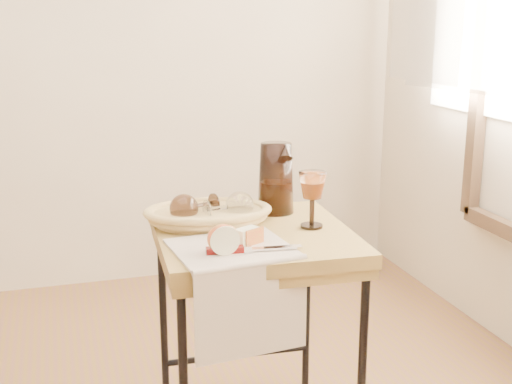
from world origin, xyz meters
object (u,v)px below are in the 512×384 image
object	(u,v)px
wine_goblet	(312,200)
apple_half	(223,238)
side_table	(254,342)
goblet_lying_a	(197,206)
goblet_lying_b	(226,207)
tea_towel	(232,248)
table_knife	(250,248)
bread_basket	(208,216)
pitcher	(276,178)

from	to	relation	value
wine_goblet	apple_half	world-z (taller)	wine_goblet
side_table	goblet_lying_a	size ratio (longest dim) A/B	5.06
side_table	goblet_lying_b	distance (m)	0.41
tea_towel	goblet_lying_b	world-z (taller)	goblet_lying_b
wine_goblet	table_knife	world-z (taller)	wine_goblet
bread_basket	pitcher	bearing A→B (deg)	22.09
goblet_lying_b	apple_half	bearing A→B (deg)	-116.88
tea_towel	bread_basket	world-z (taller)	bread_basket
bread_basket	goblet_lying_a	distance (m)	0.04
goblet_lying_a	pitcher	distance (m)	0.27
side_table	goblet_lying_b	bearing A→B (deg)	126.32
pitcher	apple_half	bearing A→B (deg)	-111.64
side_table	tea_towel	xyz separation A→B (m)	(-0.10, -0.14, 0.35)
side_table	apple_half	world-z (taller)	apple_half
goblet_lying_b	bread_basket	bearing A→B (deg)	147.27
side_table	apple_half	bearing A→B (deg)	-128.39
bread_basket	table_knife	world-z (taller)	bread_basket
tea_towel	table_knife	size ratio (longest dim) A/B	1.22
bread_basket	apple_half	distance (m)	0.27
pitcher	wine_goblet	xyz separation A→B (m)	(0.05, -0.18, -0.03)
goblet_lying_a	side_table	bearing A→B (deg)	118.57
goblet_lying_a	apple_half	bearing A→B (deg)	70.06
tea_towel	wine_goblet	distance (m)	0.31
tea_towel	goblet_lying_b	size ratio (longest dim) A/B	2.23
bread_basket	table_knife	bearing A→B (deg)	-73.83
apple_half	wine_goblet	bearing A→B (deg)	26.09
wine_goblet	bread_basket	bearing A→B (deg)	157.48
tea_towel	table_knife	world-z (taller)	table_knife
apple_half	table_knife	bearing A→B (deg)	-10.03
table_knife	pitcher	bearing A→B (deg)	68.43
wine_goblet	table_knife	size ratio (longest dim) A/B	0.68
wine_goblet	table_knife	xyz separation A→B (m)	(-0.23, -0.16, -0.07)
pitcher	wine_goblet	size ratio (longest dim) A/B	1.55
tea_towel	goblet_lying_b	xyz separation A→B (m)	(0.04, 0.22, 0.05)
goblet_lying_b	table_knife	bearing A→B (deg)	-101.30
bread_basket	pitcher	size ratio (longest dim) A/B	1.29
pitcher	bread_basket	bearing A→B (deg)	-149.03
bread_basket	table_knife	distance (m)	0.29
bread_basket	goblet_lying_b	xyz separation A→B (m)	(0.05, -0.02, 0.03)
goblet_lying_a	apple_half	distance (m)	0.29
side_table	tea_towel	distance (m)	0.39
side_table	goblet_lying_a	xyz separation A→B (m)	(-0.14, 0.12, 0.40)
side_table	table_knife	bearing A→B (deg)	-109.35
pitcher	table_knife	world-z (taller)	pitcher
tea_towel	goblet_lying_b	distance (m)	0.23
bread_basket	apple_half	world-z (taller)	apple_half
side_table	bread_basket	distance (m)	0.40
tea_towel	wine_goblet	world-z (taller)	wine_goblet
side_table	tea_towel	world-z (taller)	tea_towel
side_table	goblet_lying_b	xyz separation A→B (m)	(-0.06, 0.08, 0.40)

